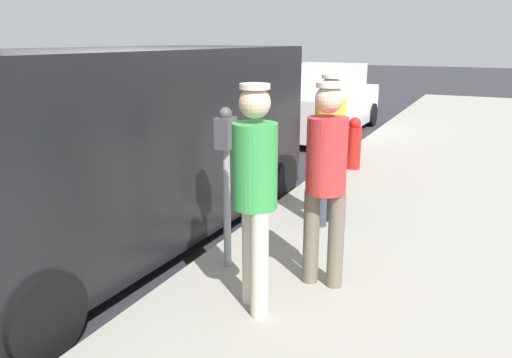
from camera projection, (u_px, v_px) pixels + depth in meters
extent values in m
plane|color=#2D2D33|center=(155.00, 234.00, 5.92)|extent=(80.00, 80.00, 0.00)
cube|color=#9E998E|center=(473.00, 291.00, 4.44)|extent=(5.00, 32.00, 0.15)
cylinder|color=gray|center=(227.00, 209.00, 4.61)|extent=(0.07, 0.07, 1.15)
cube|color=#4C4C51|center=(226.00, 133.00, 4.42)|extent=(0.14, 0.18, 0.28)
sphere|color=#47474C|center=(225.00, 114.00, 4.37)|extent=(0.12, 0.12, 0.12)
cylinder|color=#726656|center=(336.00, 241.00, 4.27)|extent=(0.14, 0.14, 0.85)
cylinder|color=#726656|center=(311.00, 237.00, 4.35)|extent=(0.14, 0.14, 0.85)
cylinder|color=red|center=(327.00, 156.00, 4.11)|extent=(0.34, 0.34, 0.64)
sphere|color=beige|center=(329.00, 99.00, 3.98)|extent=(0.23, 0.23, 0.23)
cylinder|color=silver|center=(330.00, 85.00, 3.95)|extent=(0.22, 0.22, 0.04)
cylinder|color=beige|center=(259.00, 265.00, 3.80)|extent=(0.14, 0.14, 0.86)
cylinder|color=beige|center=(251.00, 254.00, 4.00)|extent=(0.14, 0.14, 0.86)
cylinder|color=green|center=(255.00, 166.00, 3.69)|extent=(0.34, 0.34, 0.65)
sphere|color=beige|center=(255.00, 103.00, 3.56)|extent=(0.23, 0.23, 0.23)
cylinder|color=silver|center=(255.00, 86.00, 3.53)|extent=(0.22, 0.22, 0.04)
cylinder|color=#383D47|center=(333.00, 188.00, 5.82)|extent=(0.14, 0.14, 0.83)
cylinder|color=#383D47|center=(321.00, 192.00, 5.67)|extent=(0.14, 0.14, 0.83)
cylinder|color=yellow|center=(330.00, 128.00, 5.55)|extent=(0.34, 0.34, 0.62)
sphere|color=tan|center=(331.00, 87.00, 5.43)|extent=(0.22, 0.22, 0.22)
cylinder|color=silver|center=(332.00, 76.00, 5.40)|extent=(0.21, 0.21, 0.04)
cube|color=black|center=(126.00, 140.00, 5.49)|extent=(2.16, 5.26, 1.96)
cylinder|color=black|center=(41.00, 316.00, 3.55)|extent=(0.24, 0.69, 0.68)
cylinder|color=black|center=(281.00, 178.00, 7.05)|extent=(0.24, 0.69, 0.68)
cylinder|color=black|center=(172.00, 163.00, 7.89)|extent=(0.24, 0.69, 0.68)
cube|color=white|center=(320.00, 109.00, 12.02)|extent=(1.83, 4.40, 0.89)
cube|color=white|center=(324.00, 77.00, 12.01)|extent=(1.61, 1.98, 0.60)
cylinder|color=black|center=(334.00, 136.00, 10.32)|extent=(0.22, 0.60, 0.60)
cylinder|color=black|center=(259.00, 129.00, 11.04)|extent=(0.22, 0.60, 0.60)
cylinder|color=black|center=(371.00, 115.00, 13.17)|extent=(0.22, 0.60, 0.60)
cylinder|color=black|center=(310.00, 111.00, 13.90)|extent=(0.22, 0.60, 0.60)
cylinder|color=red|center=(354.00, 148.00, 8.24)|extent=(0.24, 0.24, 0.70)
sphere|color=red|center=(355.00, 123.00, 8.12)|extent=(0.20, 0.20, 0.20)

